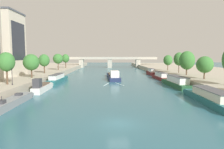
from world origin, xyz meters
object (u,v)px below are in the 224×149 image
tree_left_distant (58,59)px  tree_right_midway (187,60)px  tree_left_end_of_row (6,62)px  moored_boat_right_end (151,72)px  tree_right_by_lamp (168,60)px  bridge_far (110,61)px  tree_left_third (44,60)px  tree_left_far (31,62)px  moored_boat_left_second (42,87)px  moored_boat_left_far (58,79)px  tree_left_second (66,58)px  tree_right_nearest (205,65)px  moored_boat_right_lone (176,82)px  barge_midriver (113,76)px  moored_boat_left_near (12,102)px  moored_boat_right_upstream (160,76)px  moored_boat_right_gap_after (210,97)px  tree_right_far (179,59)px  lamppost_left_bank (12,72)px

tree_left_distant → tree_right_midway: bearing=-26.3°
tree_left_end_of_row → tree_left_distant: 40.30m
moored_boat_right_end → tree_right_by_lamp: bearing=-24.3°
tree_left_end_of_row → bridge_far: 89.72m
tree_left_third → tree_left_far: bearing=-86.1°
moored_boat_left_second → moored_boat_left_far: 14.79m
tree_left_second → tree_right_nearest: 63.50m
bridge_far → tree_left_third: bearing=-110.3°
tree_right_midway → moored_boat_right_lone: bearing=-123.9°
moored_boat_left_second → tree_left_distant: size_ratio=1.58×
bridge_far → tree_left_distant: bearing=-114.8°
tree_left_end_of_row → tree_left_far: size_ratio=1.05×
tree_left_end_of_row → tree_right_nearest: size_ratio=1.15×
barge_midriver → tree_left_far: 26.74m
moored_boat_left_far → bridge_far: size_ratio=0.25×
tree_right_by_lamp → tree_left_distant: bearing=175.3°
moored_boat_left_near → tree_left_third: (-6.10, 34.96, 5.69)m
barge_midriver → moored_boat_right_upstream: bearing=-7.4°
tree_left_distant → tree_right_midway: tree_right_midway is taller
barge_midriver → tree_right_midway: bearing=-20.0°
tree_left_third → tree_left_distant: 14.41m
moored_boat_right_upstream → moored_boat_left_second: bearing=-146.6°
moored_boat_left_near → tree_right_by_lamp: 60.29m
moored_boat_right_gap_after → tree_right_far: size_ratio=2.32×
moored_boat_right_lone → bridge_far: (-16.21, 78.11, 3.27)m
tree_left_end_of_row → tree_left_third: bearing=91.8°
moored_boat_right_end → moored_boat_right_upstream: bearing=-90.7°
lamppost_left_bank → tree_left_far: bearing=94.8°
moored_boat_left_near → tree_left_distant: size_ratio=1.87×
moored_boat_left_near → tree_right_far: (39.65, 35.53, 6.13)m
moored_boat_right_gap_after → bridge_far: bearing=99.4°
barge_midriver → moored_boat_right_lone: barge_midriver is taller
barge_midriver → tree_right_midway: (22.03, -8.03, 5.50)m
tree_left_far → bridge_far: 77.62m
moored_boat_right_end → tree_right_far: tree_right_far is taller
tree_right_midway → lamppost_left_bank: size_ratio=1.51×
tree_right_midway → tree_right_by_lamp: 18.23m
moored_boat_left_near → moored_boat_right_end: size_ratio=1.21×
moored_boat_left_near → moored_boat_right_lone: moored_boat_right_lone is taller
tree_left_distant → moored_boat_right_end: bearing=-1.4°
tree_left_far → bridge_far: size_ratio=0.10×
tree_right_far → tree_right_by_lamp: bearing=93.9°
barge_midriver → tree_right_nearest: size_ratio=3.56×
moored_boat_right_lone → tree_left_end_of_row: (-37.97, -8.90, 5.45)m
moored_boat_left_far → bridge_far: 71.00m
tree_right_by_lamp → bridge_far: size_ratio=0.10×
tree_left_distant → tree_right_nearest: bearing=-35.4°
tree_right_nearest → tree_right_by_lamp: tree_right_by_lamp is taller
moored_boat_right_lone → bridge_far: bridge_far is taller
tree_left_third → bridge_far: size_ratio=0.10×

